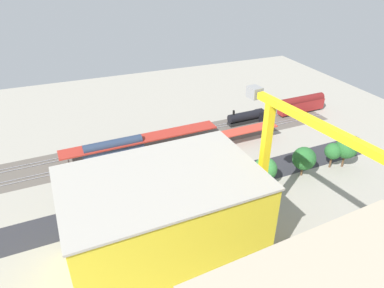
# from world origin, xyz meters

# --- Properties ---
(ground_plane) EXTENTS (175.47, 175.47, 0.00)m
(ground_plane) POSITION_xyz_m (0.00, 0.00, 0.00)
(ground_plane) COLOR #9E998C
(ground_plane) RESTS_ON ground
(rail_bed) EXTENTS (110.14, 18.56, 0.01)m
(rail_bed) POSITION_xyz_m (0.00, -19.00, 0.00)
(rail_bed) COLOR #5B544C
(rail_bed) RESTS_ON ground
(street_asphalt) EXTENTS (109.93, 13.19, 0.01)m
(street_asphalt) POSITION_xyz_m (0.00, 5.59, 0.00)
(street_asphalt) COLOR #2D2D33
(street_asphalt) RESTS_ON ground
(track_rails) EXTENTS (109.59, 12.13, 0.12)m
(track_rails) POSITION_xyz_m (0.00, -19.00, 0.18)
(track_rails) COLOR #9E9EA8
(track_rails) RESTS_ON ground
(platform_canopy_near) EXTENTS (54.00, 6.11, 4.25)m
(platform_canopy_near) POSITION_xyz_m (-3.68, -9.97, 4.05)
(platform_canopy_near) COLOR #C63D2D
(platform_canopy_near) RESTS_ON ground
(platform_canopy_far) EXTENTS (45.51, 6.82, 4.33)m
(platform_canopy_far) POSITION_xyz_m (9.67, -16.73, 4.11)
(platform_canopy_far) COLOR #A82D23
(platform_canopy_far) RESTS_ON ground
(locomotive) EXTENTS (14.86, 3.55, 5.34)m
(locomotive) POSITION_xyz_m (-28.25, -22.18, 1.91)
(locomotive) COLOR black
(locomotive) RESTS_ON ground
(passenger_coach) EXTENTS (18.22, 3.73, 6.19)m
(passenger_coach) POSITION_xyz_m (-49.65, -22.19, 3.25)
(passenger_coach) COLOR black
(passenger_coach) RESTS_ON ground
(freight_coach_far) EXTENTS (16.78, 3.47, 5.87)m
(freight_coach_far) POSITION_xyz_m (17.95, -15.81, 3.09)
(freight_coach_far) COLOR black
(freight_coach_far) RESTS_ON ground
(parked_car_0) EXTENTS (4.54, 1.84, 1.56)m
(parked_car_0) POSITION_xyz_m (-16.06, 2.43, 0.70)
(parked_car_0) COLOR black
(parked_car_0) RESTS_ON ground
(parked_car_1) EXTENTS (4.31, 1.90, 1.79)m
(parked_car_1) POSITION_xyz_m (-8.88, 2.47, 0.79)
(parked_car_1) COLOR black
(parked_car_1) RESTS_ON ground
(parked_car_2) EXTENTS (4.48, 2.04, 1.68)m
(parked_car_2) POSITION_xyz_m (-0.99, 2.08, 0.75)
(parked_car_2) COLOR black
(parked_car_2) RESTS_ON ground
(parked_car_3) EXTENTS (4.86, 2.12, 1.77)m
(parked_car_3) POSITION_xyz_m (6.11, 2.17, 0.79)
(parked_car_3) COLOR black
(parked_car_3) RESTS_ON ground
(parked_car_4) EXTENTS (4.34, 1.88, 1.75)m
(parked_car_4) POSITION_xyz_m (14.03, 1.78, 0.78)
(parked_car_4) COLOR black
(parked_car_4) RESTS_ON ground
(parked_car_5) EXTENTS (4.18, 1.90, 1.59)m
(parked_car_5) POSITION_xyz_m (21.02, 2.21, 0.71)
(parked_car_5) COLOR black
(parked_car_5) RESTS_ON ground
(construction_building) EXTENTS (32.94, 21.86, 18.58)m
(construction_building) POSITION_xyz_m (16.00, 23.85, 9.29)
(construction_building) COLOR yellow
(construction_building) RESTS_ON ground
(construction_roof_slab) EXTENTS (33.56, 22.48, 0.40)m
(construction_roof_slab) POSITION_xyz_m (16.00, 23.85, 18.78)
(construction_roof_slab) COLOR #ADA89E
(construction_roof_slab) RESTS_ON construction_building
(tower_crane) EXTENTS (5.18, 27.63, 29.83)m
(tower_crane) POSITION_xyz_m (-4.31, 25.62, 18.07)
(tower_crane) COLOR gray
(tower_crane) RESTS_ON ground
(box_truck_0) EXTENTS (9.45, 2.72, 3.67)m
(box_truck_0) POSITION_xyz_m (3.28, 8.11, 1.76)
(box_truck_0) COLOR black
(box_truck_0) RESTS_ON ground
(street_tree_0) EXTENTS (5.55, 5.55, 7.61)m
(street_tree_0) POSITION_xyz_m (26.85, 9.68, 4.82)
(street_tree_0) COLOR brown
(street_tree_0) RESTS_ON ground
(street_tree_1) EXTENTS (5.93, 5.93, 7.99)m
(street_tree_1) POSITION_xyz_m (-25.24, 10.30, 5.02)
(street_tree_1) COLOR brown
(street_tree_1) RESTS_ON ground
(street_tree_2) EXTENTS (4.44, 4.44, 7.58)m
(street_tree_2) POSITION_xyz_m (-6.96, 11.09, 5.31)
(street_tree_2) COLOR brown
(street_tree_2) RESTS_ON ground
(street_tree_3) EXTENTS (4.35, 4.35, 7.13)m
(street_tree_3) POSITION_xyz_m (-34.67, 10.06, 4.92)
(street_tree_3) COLOR brown
(street_tree_3) RESTS_ON ground
(street_tree_4) EXTENTS (5.74, 5.74, 7.38)m
(street_tree_4) POSITION_xyz_m (-14.06, 10.04, 4.50)
(street_tree_4) COLOR brown
(street_tree_4) RESTS_ON ground
(street_tree_5) EXTENTS (5.75, 5.75, 8.67)m
(street_tree_5) POSITION_xyz_m (-37.99, 11.03, 5.78)
(street_tree_5) COLOR brown
(street_tree_5) RESTS_ON ground
(traffic_light) EXTENTS (0.50, 0.36, 6.76)m
(traffic_light) POSITION_xyz_m (0.50, 1.25, 4.45)
(traffic_light) COLOR #333333
(traffic_light) RESTS_ON ground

